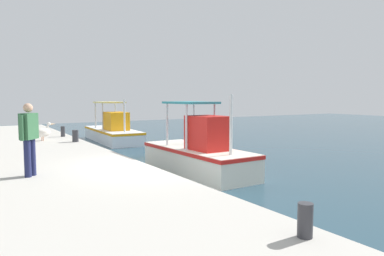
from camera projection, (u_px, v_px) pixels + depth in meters
name	position (u px, v px, depth m)	size (l,w,h in m)	color
fishing_boat_nearest	(113.00, 132.00, 21.95)	(6.53, 2.25, 2.63)	white
fishing_boat_second	(199.00, 154.00, 12.78)	(5.15, 1.85, 2.82)	silver
pelican	(43.00, 132.00, 15.79)	(0.54, 0.96, 0.82)	tan
fisherman_standing	(29.00, 136.00, 8.59)	(0.53, 0.48, 1.78)	#1E234C
mooring_bollard_nearest	(63.00, 131.00, 17.46)	(0.20, 0.20, 0.51)	#333338
mooring_bollard_second	(75.00, 136.00, 15.40)	(0.26, 0.26, 0.51)	#333338
mooring_bollard_third	(305.00, 220.00, 4.86)	(0.21, 0.21, 0.48)	#333338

